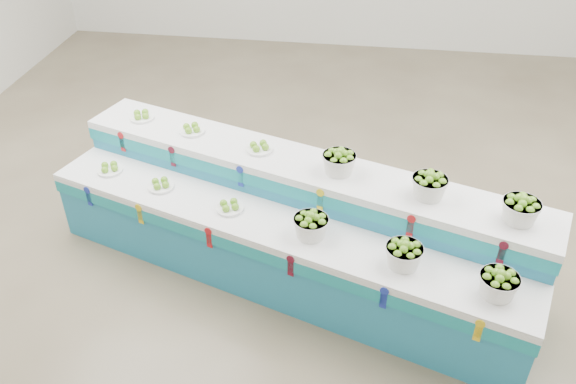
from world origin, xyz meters
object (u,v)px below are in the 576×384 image
at_px(basket_lower_left, 311,225).
at_px(basket_upper_right, 521,209).
at_px(display_stand, 288,225).
at_px(plate_upper_mid, 192,128).

distance_m(basket_lower_left, basket_upper_right, 1.62).
bearing_deg(basket_lower_left, display_stand, 123.09).
height_order(basket_lower_left, basket_upper_right, basket_upper_right).
xyz_separation_m(display_stand, plate_upper_mid, (-1.02, 0.63, 0.56)).
bearing_deg(display_stand, basket_lower_left, -38.35).
relative_size(display_stand, basket_lower_left, 15.29).
distance_m(display_stand, plate_upper_mid, 1.32).
xyz_separation_m(display_stand, basket_lower_left, (0.24, -0.37, 0.32)).
relative_size(display_stand, basket_upper_right, 15.29).
relative_size(basket_lower_left, basket_upper_right, 1.00).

